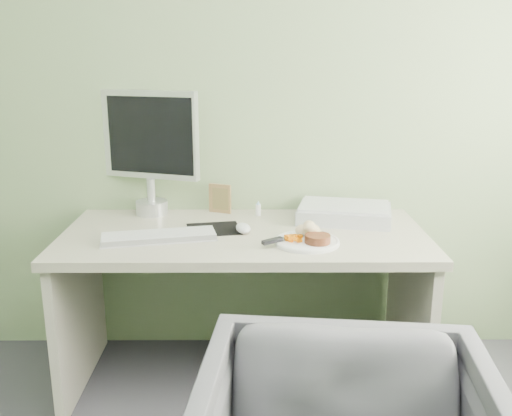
{
  "coord_description": "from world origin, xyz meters",
  "views": [
    {
      "loc": [
        0.04,
        -0.77,
        1.5
      ],
      "look_at": [
        0.05,
        1.5,
        0.88
      ],
      "focal_mm": 40.0,
      "sensor_mm": 36.0,
      "label": 1
    }
  ],
  "objects_px": {
    "plate": "(307,242)",
    "scanner": "(344,214)",
    "monitor": "(150,145)",
    "desk": "(244,271)"
  },
  "relations": [
    {
      "from": "plate",
      "to": "monitor",
      "type": "relative_size",
      "value": 0.45
    },
    {
      "from": "desk",
      "to": "scanner",
      "type": "bearing_deg",
      "value": 20.85
    },
    {
      "from": "plate",
      "to": "monitor",
      "type": "height_order",
      "value": "monitor"
    },
    {
      "from": "desk",
      "to": "monitor",
      "type": "height_order",
      "value": "monitor"
    },
    {
      "from": "desk",
      "to": "monitor",
      "type": "xyz_separation_m",
      "value": [
        -0.46,
        0.32,
        0.52
      ]
    },
    {
      "from": "plate",
      "to": "scanner",
      "type": "bearing_deg",
      "value": 58.41
    },
    {
      "from": "plate",
      "to": "scanner",
      "type": "distance_m",
      "value": 0.39
    },
    {
      "from": "scanner",
      "to": "monitor",
      "type": "bearing_deg",
      "value": -176.46
    },
    {
      "from": "scanner",
      "to": "desk",
      "type": "bearing_deg",
      "value": -147.14
    },
    {
      "from": "scanner",
      "to": "plate",
      "type": "bearing_deg",
      "value": -109.57
    }
  ]
}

